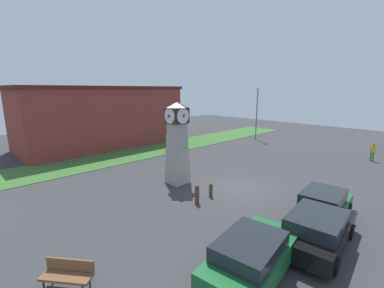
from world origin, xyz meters
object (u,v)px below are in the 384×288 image
Objects in this scene: bollard_mid_row at (211,190)px; car_navy_sedan at (252,256)px; bench at (68,273)px; car_by_building at (323,205)px; bollard_near_tower at (197,194)px; street_lamp_near_road at (257,110)px; clock_tower at (177,144)px; car_near_tower at (317,229)px; pedestrian_near_bench at (373,151)px.

car_navy_sedan is at bearing -125.95° from bollard_mid_row.
car_by_building is at bearing -20.70° from bench.
car_by_building is at bearing -60.19° from bollard_near_tower.
street_lamp_near_road is (20.90, 13.24, 2.83)m from car_navy_sedan.
clock_tower is 4.91× the size of bollard_near_tower.
bollard_near_tower is at bearing -156.34° from street_lamp_near_road.
bench is at bearing 140.61° from car_navy_sedan.
clock_tower is 0.85× the size of street_lamp_near_road.
bollard_mid_row is 0.20× the size of car_by_building.
street_lamp_near_road reaches higher than bollard_near_tower.
car_navy_sedan reaches higher than bollard_near_tower.
pedestrian_near_bench is at bearing 5.39° from car_near_tower.
street_lamp_near_road is (25.45, 9.50, 3.10)m from bench.
bench is at bearing 172.97° from pedestrian_near_bench.
bollard_near_tower is (-1.36, -3.22, -2.07)m from clock_tower.
clock_tower reaches higher than car_navy_sedan.
car_near_tower is 2.95× the size of bench.
car_navy_sedan is (-4.02, -8.47, -1.83)m from clock_tower.
pedestrian_near_bench is (19.68, 0.75, 0.12)m from car_navy_sedan.
pedestrian_near_bench reaches higher than bollard_near_tower.
pedestrian_near_bench is (15.81, -4.58, 0.49)m from bollard_mid_row.
car_by_building is at bearing -71.02° from bollard_mid_row.
street_lamp_near_road reaches higher than pedestrian_near_bench.
car_by_building is at bearing -1.55° from car_navy_sedan.
clock_tower is at bearing -164.22° from street_lamp_near_road.
car_by_building is (1.74, -8.63, -1.86)m from clock_tower.
bollard_mid_row is at bearing 3.89° from bollard_near_tower.
pedestrian_near_bench is at bearing -95.56° from street_lamp_near_road.
bollard_near_tower is 0.26× the size of car_by_building.
clock_tower is at bearing 153.76° from pedestrian_near_bench.
street_lamp_near_road is at bearing 32.36° from car_navy_sedan.
street_lamp_near_road is at bearing 20.47° from bench.
street_lamp_near_road reaches higher than car_by_building.
car_near_tower is at bearing -141.32° from street_lamp_near_road.
bollard_mid_row is 16.47m from pedestrian_near_bench.
car_navy_sedan is 2.83× the size of pedestrian_near_bench.
bollard_mid_row is 6.15m from car_near_tower.
car_near_tower is 1.11× the size of car_by_building.
bollard_mid_row is 0.18× the size of car_navy_sedan.
car_navy_sedan reaches higher than car_near_tower.
street_lamp_near_road is at bearing 41.51° from car_by_building.
clock_tower is 9.55m from car_navy_sedan.
car_near_tower reaches higher than bollard_near_tower.
street_lamp_near_road is (15.14, 13.40, 2.86)m from car_by_building.
car_near_tower is at bearing -174.61° from pedestrian_near_bench.
bollard_near_tower is 6.08m from car_near_tower.
car_navy_sedan is at bearing 178.45° from car_by_building.
car_near_tower is 2.46m from car_by_building.
bollard_near_tower is 0.68× the size of pedestrian_near_bench.
street_lamp_near_road reaches higher than car_navy_sedan.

